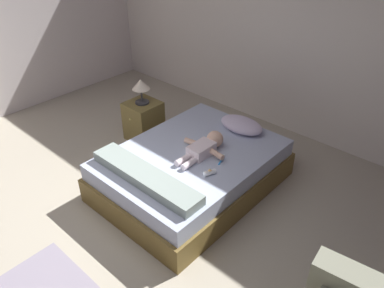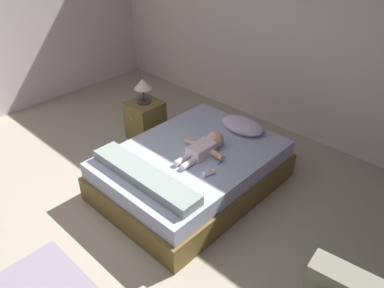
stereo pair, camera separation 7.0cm
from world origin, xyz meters
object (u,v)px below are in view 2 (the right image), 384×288
(pillow, at_px, (242,125))
(lamp, at_px, (143,86))
(bed, at_px, (192,170))
(toothbrush, at_px, (222,160))
(nightstand, at_px, (146,120))
(baby, at_px, (205,147))
(baby_bottle, at_px, (209,173))

(pillow, height_order, lamp, lamp)
(bed, bearing_deg, lamp, 163.89)
(pillow, distance_m, toothbrush, 0.65)
(nightstand, bearing_deg, lamp, 90.00)
(baby, distance_m, baby_bottle, 0.39)
(bed, xyz_separation_m, nightstand, (-1.14, 0.33, 0.03))
(pillow, relative_size, nightstand, 1.01)
(toothbrush, bearing_deg, lamp, 170.84)
(pillow, height_order, nightstand, pillow)
(bed, bearing_deg, baby, 42.33)
(bed, distance_m, nightstand, 1.19)
(bed, relative_size, toothbrush, 11.55)
(toothbrush, bearing_deg, bed, -163.55)
(toothbrush, distance_m, nightstand, 1.49)
(lamp, bearing_deg, baby, -10.80)
(baby_bottle, bearing_deg, bed, 155.87)
(lamp, bearing_deg, pillow, 16.63)
(pillow, relative_size, lamp, 1.64)
(bed, height_order, nightstand, nightstand)
(bed, xyz_separation_m, baby_bottle, (0.38, -0.17, 0.26))
(nightstand, bearing_deg, bed, -16.10)
(pillow, height_order, toothbrush, pillow)
(baby, bearing_deg, baby_bottle, -43.25)
(pillow, relative_size, toothbrush, 3.16)
(bed, bearing_deg, pillow, 80.83)
(baby, relative_size, baby_bottle, 4.87)
(baby, height_order, toothbrush, baby)
(pillow, xyz_separation_m, baby, (-0.01, -0.61, -0.00))
(bed, xyz_separation_m, pillow, (0.11, 0.70, 0.30))
(pillow, bearing_deg, lamp, -163.37)
(toothbrush, bearing_deg, baby_bottle, -76.69)
(nightstand, bearing_deg, toothbrush, -9.16)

